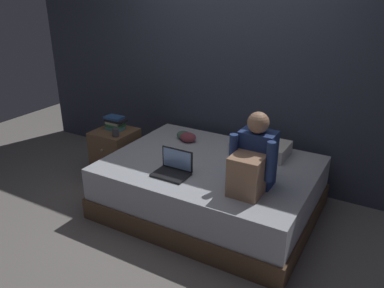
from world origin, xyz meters
TOP-DOWN VIEW (x-y plane):
  - ground_plane at (0.00, 0.00)m, footprint 8.00×8.00m
  - wall_back at (0.00, 1.20)m, footprint 5.60×0.10m
  - bed at (0.20, 0.30)m, footprint 2.00×1.50m
  - nightstand at (-1.10, 0.41)m, footprint 0.44×0.46m
  - person_sitting at (0.72, 0.04)m, footprint 0.39×0.44m
  - laptop at (0.01, -0.07)m, footprint 0.32×0.23m
  - pillow at (0.53, 0.75)m, footprint 0.56×0.36m
  - book_stack at (-1.12, 0.46)m, footprint 0.24×0.16m
  - mug at (-0.97, 0.29)m, footprint 0.08×0.08m
  - clothes_pile at (-0.30, 0.67)m, footprint 0.25×0.19m

SIDE VIEW (x-z plane):
  - ground_plane at x=0.00m, z-range 0.00..0.00m
  - bed at x=0.20m, z-range 0.00..0.53m
  - nightstand at x=-1.10m, z-range 0.00..0.57m
  - clothes_pile at x=-0.30m, z-range 0.53..0.63m
  - laptop at x=0.01m, z-range 0.47..0.69m
  - pillow at x=0.53m, z-range 0.53..0.66m
  - mug at x=-0.97m, z-range 0.57..0.66m
  - book_stack at x=-1.12m, z-range 0.58..0.73m
  - person_sitting at x=0.72m, z-range 0.45..1.11m
  - wall_back at x=0.00m, z-range 0.00..2.70m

